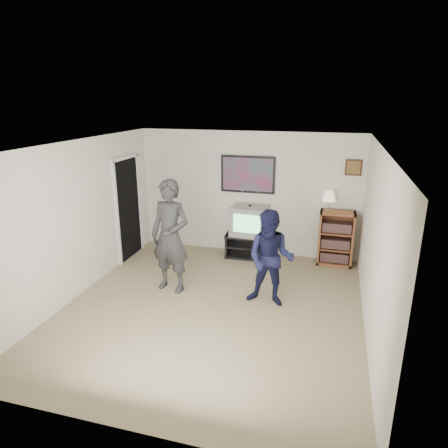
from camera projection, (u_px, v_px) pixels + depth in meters
The scene contains 13 objects.
room_shell at pixel (218, 225), 6.13m from camera, with size 4.51×5.00×2.51m.
media_stand at pixel (249, 245), 8.14m from camera, with size 0.98×0.59×0.48m.
crt_television at pixel (250, 220), 7.98m from camera, with size 0.70×0.59×0.59m, color gray, non-canonical shape.
bookshelf at pixel (336, 238), 7.67m from camera, with size 0.65×0.37×1.07m, color brown, non-canonical shape.
table_lamp at pixel (329, 201), 7.49m from camera, with size 0.24×0.24×0.39m, color beige, non-canonical shape.
person_tall at pixel (170, 236), 6.54m from camera, with size 0.69×0.45×1.89m, color #2A2B2D.
person_short at pixel (270, 259), 6.11m from camera, with size 0.75×0.58×1.53m, color #131636.
controller_left at pixel (173, 217), 6.66m from camera, with size 0.04×0.12×0.04m, color white.
controller_right at pixel (277, 233), 6.23m from camera, with size 0.04×0.12×0.04m, color white.
poster at pixel (248, 174), 7.97m from camera, with size 1.10×0.03×0.75m, color black.
air_vent at pixel (221, 158), 8.02m from camera, with size 0.28×0.02×0.14m, color white.
small_picture at pixel (354, 167), 7.39m from camera, with size 0.30×0.03×0.30m, color black.
doorway at pixel (128, 209), 7.93m from camera, with size 0.03×0.85×2.00m, color black.
Camera 1 is at (1.64, -5.25, 3.14)m, focal length 32.00 mm.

